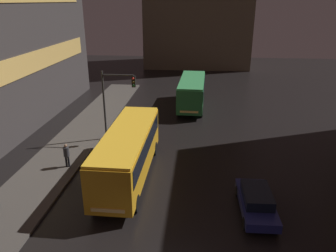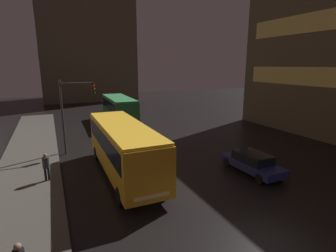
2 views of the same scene
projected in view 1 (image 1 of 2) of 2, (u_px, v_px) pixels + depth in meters
sidewalk_left at (53, 166)px, 23.48m from camera, size 4.00×48.00×0.15m
bus_near at (128, 149)px, 21.33m from camera, size 2.73×10.24×3.39m
bus_far at (192, 90)px, 35.89m from camera, size 2.89×9.21×3.19m
car_taxi at (256, 201)px, 18.24m from camera, size 1.90×4.54×1.36m
pedestrian_near at (66, 153)px, 22.83m from camera, size 0.57×0.57×1.71m
traffic_light_main at (115, 95)px, 26.45m from camera, size 2.76×0.35×5.95m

